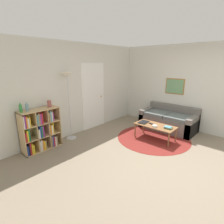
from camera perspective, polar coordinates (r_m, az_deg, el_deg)
The scene contains 15 objects.
ground_plane at distance 4.10m, azimuth 18.30°, elevation -15.09°, with size 14.00×14.00×0.00m, color gray.
wall_back at distance 5.34m, azimuth -9.11°, elevation 7.42°, with size 7.41×0.11×2.60m.
wall_right at distance 6.20m, azimuth 16.11°, elevation 8.28°, with size 0.08×5.79×2.60m.
rug at distance 5.12m, azimuth 13.28°, elevation -8.18°, with size 2.00×2.00×0.01m.
bookshelf at distance 4.54m, azimuth -22.59°, elevation -5.72°, with size 0.91×0.34×1.01m.
floor_lamp at distance 4.71m, azimuth -14.25°, elevation 8.89°, with size 0.30×0.30×1.81m.
couch at distance 5.84m, azimuth 18.05°, elevation -2.67°, with size 0.85×1.64×0.74m.
coffee_table at distance 4.94m, azimuth 13.91°, elevation -4.60°, with size 0.52×1.09×0.41m.
laptop at distance 5.07m, azimuth 10.26°, elevation -3.26°, with size 0.35×0.26×0.02m.
bowl at distance 4.77m, azimuth 13.75°, elevation -4.52°, with size 0.13×0.13×0.05m.
book_stack_on_table at distance 4.76m, azimuth 17.89°, elevation -4.88°, with size 0.15×0.20×0.05m.
remote at distance 4.98m, azimuth 12.68°, elevation -3.74°, with size 0.09×0.16×0.02m.
bottle_left at distance 4.27m, azimuth -27.68°, elevation 1.04°, with size 0.07×0.07×0.22m.
bottle_middle at distance 4.32m, azimuth -26.00°, elevation 1.36°, with size 0.06×0.06×0.21m.
vase_on_shelf at distance 4.51m, azimuth -19.79°, elevation 2.54°, with size 0.09×0.09×0.16m.
Camera 1 is at (-3.30, -1.30, 2.05)m, focal length 28.00 mm.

